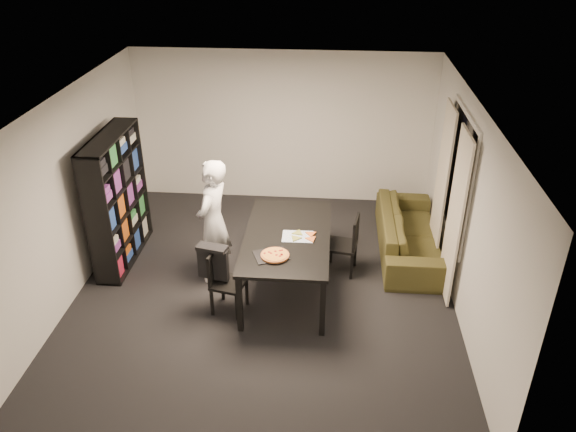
# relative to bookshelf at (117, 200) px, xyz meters

# --- Properties ---
(room) EXTENTS (5.01, 5.51, 2.61)m
(room) POSITION_rel_bookshelf_xyz_m (2.16, -0.60, 0.35)
(room) COLOR black
(room) RESTS_ON ground
(window_pane) EXTENTS (0.02, 1.40, 1.60)m
(window_pane) POSITION_rel_bookshelf_xyz_m (4.64, -0.00, 0.55)
(window_pane) COLOR black
(window_pane) RESTS_ON room
(window_frame) EXTENTS (0.03, 1.52, 1.72)m
(window_frame) POSITION_rel_bookshelf_xyz_m (4.64, -0.00, 0.55)
(window_frame) COLOR white
(window_frame) RESTS_ON room
(curtain_left) EXTENTS (0.03, 0.70, 2.25)m
(curtain_left) POSITION_rel_bookshelf_xyz_m (4.56, -0.52, 0.20)
(curtain_left) COLOR beige
(curtain_left) RESTS_ON room
(curtain_right) EXTENTS (0.03, 0.70, 2.25)m
(curtain_right) POSITION_rel_bookshelf_xyz_m (4.56, 0.52, 0.20)
(curtain_right) COLOR beige
(curtain_right) RESTS_ON room
(bookshelf) EXTENTS (0.35, 1.50, 1.90)m
(bookshelf) POSITION_rel_bookshelf_xyz_m (0.00, 0.00, 0.00)
(bookshelf) COLOR black
(bookshelf) RESTS_ON room
(dining_table) EXTENTS (1.11, 1.99, 0.83)m
(dining_table) POSITION_rel_bookshelf_xyz_m (2.45, -0.56, -0.19)
(dining_table) COLOR black
(dining_table) RESTS_ON room
(chair_left) EXTENTS (0.47, 0.47, 0.85)m
(chair_left) POSITION_rel_bookshelf_xyz_m (1.68, -1.10, -0.46)
(chair_left) COLOR black
(chair_left) RESTS_ON room
(chair_right) EXTENTS (0.47, 0.47, 0.87)m
(chair_right) POSITION_rel_bookshelf_xyz_m (3.26, -0.12, -0.45)
(chair_right) COLOR black
(chair_right) RESTS_ON room
(draped_jacket) EXTENTS (0.40, 0.25, 0.47)m
(draped_jacket) POSITION_rel_bookshelf_xyz_m (1.56, -1.07, -0.25)
(draped_jacket) COLOR black
(draped_jacket) RESTS_ON chair_left
(person) EXTENTS (0.56, 0.72, 1.76)m
(person) POSITION_rel_bookshelf_xyz_m (1.44, -0.39, -0.07)
(person) COLOR silver
(person) RESTS_ON room
(baking_tray) EXTENTS (0.49, 0.45, 0.01)m
(baking_tray) POSITION_rel_bookshelf_xyz_m (2.29, -1.08, -0.12)
(baking_tray) COLOR black
(baking_tray) RESTS_ON dining_table
(pepperoni_pizza) EXTENTS (0.35, 0.35, 0.03)m
(pepperoni_pizza) POSITION_rel_bookshelf_xyz_m (2.35, -1.11, -0.09)
(pepperoni_pizza) COLOR #AB5F31
(pepperoni_pizza) RESTS_ON dining_table
(kitchen_towel) EXTENTS (0.41, 0.31, 0.01)m
(kitchen_towel) POSITION_rel_bookshelf_xyz_m (2.59, -0.61, -0.12)
(kitchen_towel) COLOR white
(kitchen_towel) RESTS_ON dining_table
(pizza_slices) EXTENTS (0.41, 0.36, 0.01)m
(pizza_slices) POSITION_rel_bookshelf_xyz_m (2.67, -0.60, -0.11)
(pizza_slices) COLOR #BE853B
(pizza_slices) RESTS_ON dining_table
(sofa) EXTENTS (0.85, 2.18, 0.64)m
(sofa) POSITION_rel_bookshelf_xyz_m (4.18, 0.49, -0.63)
(sofa) COLOR #3F3B19
(sofa) RESTS_ON room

